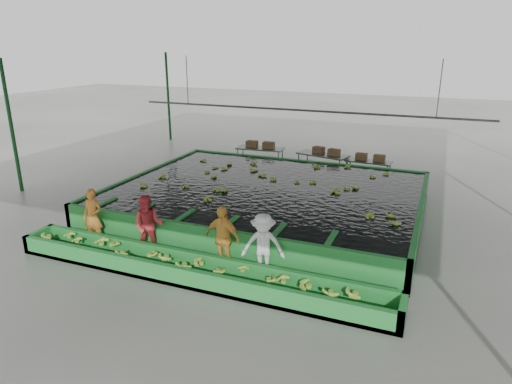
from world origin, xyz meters
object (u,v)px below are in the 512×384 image
at_px(worker_b, 148,225).
at_px(packing_table_left, 260,158).
at_px(flotation_tank, 267,199).
at_px(packing_table_mid, 322,165).
at_px(worker_a, 93,217).
at_px(worker_c, 222,238).
at_px(box_stack_left, 260,148).
at_px(worker_d, 263,246).
at_px(box_stack_right, 370,160).
at_px(packing_table_right, 368,171).
at_px(sorting_trough, 192,270).
at_px(box_stack_mid, 326,154).

height_order(worker_b, packing_table_left, worker_b).
bearing_deg(flotation_tank, packing_table_mid, 82.44).
relative_size(worker_b, packing_table_left, 0.79).
relative_size(worker_a, packing_table_left, 0.76).
xyz_separation_m(worker_a, packing_table_left, (1.34, 9.45, -0.33)).
xyz_separation_m(worker_a, packing_table_mid, (4.32, 9.25, -0.32)).
bearing_deg(worker_a, worker_c, -7.18).
bearing_deg(worker_c, flotation_tank, 102.88).
bearing_deg(box_stack_left, worker_a, -98.06).
bearing_deg(packing_table_mid, worker_d, -84.57).
bearing_deg(box_stack_right, packing_table_left, 179.81).
relative_size(worker_c, box_stack_right, 1.40).
distance_m(packing_table_left, packing_table_mid, 2.98).
bearing_deg(packing_table_left, flotation_tank, -65.76).
xyz_separation_m(worker_d, packing_table_right, (1.03, 9.35, -0.40)).
xyz_separation_m(worker_a, box_stack_right, (6.28, 9.43, 0.04)).
xyz_separation_m(worker_c, worker_d, (1.10, -0.00, -0.02)).
height_order(sorting_trough, worker_a, worker_a).
bearing_deg(packing_table_right, worker_c, -102.85).
bearing_deg(box_stack_left, worker_b, -86.75).
bearing_deg(worker_b, box_stack_mid, 51.85).
height_order(worker_a, worker_d, worker_d).
xyz_separation_m(worker_a, worker_c, (4.10, 0.00, 0.03)).
height_order(worker_b, packing_table_right, worker_b).
xyz_separation_m(box_stack_left, box_stack_mid, (3.10, -0.16, 0.02)).
relative_size(flotation_tank, worker_c, 5.93).
relative_size(worker_a, worker_c, 0.96).
xyz_separation_m(packing_table_left, box_stack_right, (4.94, -0.02, 0.37)).
xyz_separation_m(worker_d, packing_table_mid, (-0.88, 9.25, -0.33)).
xyz_separation_m(packing_table_mid, box_stack_mid, (0.12, 0.05, 0.49)).
distance_m(worker_a, box_stack_left, 9.56).
height_order(worker_c, box_stack_right, worker_c).
bearing_deg(packing_table_mid, box_stack_left, 175.89).
height_order(packing_table_left, box_stack_left, box_stack_left).
bearing_deg(box_stack_right, packing_table_mid, -174.72).
bearing_deg(box_stack_left, worker_c, -73.77).
height_order(packing_table_right, box_stack_right, box_stack_right).
bearing_deg(packing_table_right, packing_table_left, 178.83).
xyz_separation_m(worker_b, worker_d, (3.32, -0.00, -0.02)).
height_order(worker_d, box_stack_right, worker_d).
distance_m(box_stack_mid, box_stack_right, 1.85).
distance_m(flotation_tank, packing_table_right, 5.67).
bearing_deg(worker_a, flotation_tank, 42.42).
distance_m(sorting_trough, worker_b, 2.04).
relative_size(sorting_trough, box_stack_left, 7.69).
distance_m(flotation_tank, worker_b, 4.67).
bearing_deg(packing_table_left, packing_table_mid, -3.80).
height_order(flotation_tank, sorting_trough, flotation_tank).
distance_m(worker_a, box_stack_mid, 10.31).
height_order(sorting_trough, worker_d, worker_d).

